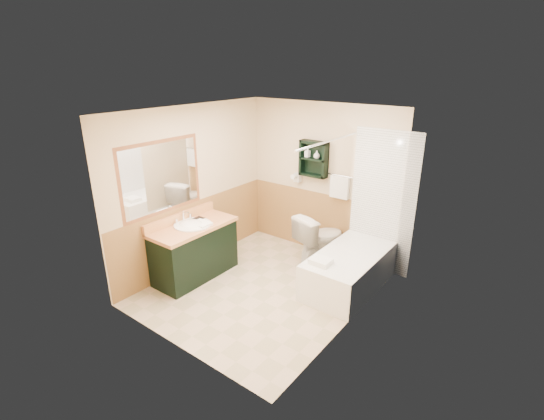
{
  "coord_description": "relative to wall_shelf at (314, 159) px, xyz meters",
  "views": [
    {
      "loc": [
        2.96,
        -3.69,
        2.94
      ],
      "look_at": [
        0.01,
        0.2,
        1.1
      ],
      "focal_mm": 26.0,
      "sensor_mm": 36.0,
      "label": 1
    }
  ],
  "objects": [
    {
      "name": "toilet",
      "position": [
        0.34,
        -0.28,
        -1.15
      ],
      "size": [
        0.68,
        0.92,
        0.8
      ],
      "primitive_type": "imported",
      "rotation": [
        0.0,
        0.0,
        2.83
      ],
      "color": "white",
      "rests_on": "ground"
    },
    {
      "name": "hair_dryer",
      "position": [
        -0.3,
        0.02,
        -0.35
      ],
      "size": [
        0.1,
        0.24,
        0.18
      ],
      "primitive_type": null,
      "color": "white",
      "rests_on": "back_wall"
    },
    {
      "name": "soap_bottle_a",
      "position": [
        -0.11,
        -0.01,
        0.05
      ],
      "size": [
        0.09,
        0.16,
        0.07
      ],
      "primitive_type": "imported",
      "rotation": [
        0.0,
        0.0,
        -0.19
      ],
      "color": "white",
      "rests_on": "wall_shelf"
    },
    {
      "name": "wall_shelf",
      "position": [
        0.0,
        0.0,
        0.0
      ],
      "size": [
        0.45,
        0.15,
        0.55
      ],
      "primitive_type": "cube",
      "color": "black",
      "rests_on": "back_wall"
    },
    {
      "name": "mirror_glass",
      "position": [
        -1.17,
        -1.96,
        -0.05
      ],
      "size": [
        1.2,
        1.2,
        0.9
      ],
      "primitive_type": null,
      "color": "white",
      "rests_on": "left_wall"
    },
    {
      "name": "wainscot_left",
      "position": [
        -1.19,
        -1.41,
        -1.05
      ],
      "size": [
        2.98,
        2.98,
        1.0
      ],
      "primitive_type": null,
      "color": "tan",
      "rests_on": "left_wall"
    },
    {
      "name": "mirror_frame",
      "position": [
        -1.17,
        -1.96,
        -0.05
      ],
      "size": [
        1.3,
        1.3,
        1.0
      ],
      "primitive_type": null,
      "color": "brown",
      "rests_on": "left_wall"
    },
    {
      "name": "shower_curtain",
      "position": [
        0.63,
        -0.48,
        -0.4
      ],
      "size": [
        1.05,
        1.05,
        1.7
      ],
      "primitive_type": null,
      "color": "#C3B694",
      "rests_on": "curtain_rod"
    },
    {
      "name": "bathtub",
      "position": [
        1.03,
        -0.64,
        -1.29
      ],
      "size": [
        0.77,
        1.5,
        0.51
      ],
      "primitive_type": "cube",
      "color": "white",
      "rests_on": "ground"
    },
    {
      "name": "left_wall",
      "position": [
        -1.22,
        -1.41,
        -0.35
      ],
      "size": [
        0.04,
        3.0,
        2.4
      ],
      "primitive_type": "cube",
      "color": "beige",
      "rests_on": "ground"
    },
    {
      "name": "counter_towel",
      "position": [
        -0.79,
        -1.65,
        -0.73
      ],
      "size": [
        0.26,
        0.21,
        0.04
      ],
      "primitive_type": "cube",
      "color": "white",
      "rests_on": "vanity"
    },
    {
      "name": "vanity",
      "position": [
        -0.89,
        -1.72,
        -1.15
      ],
      "size": [
        0.59,
        1.26,
        0.8
      ],
      "primitive_type": "cube",
      "color": "black",
      "rests_on": "ground"
    },
    {
      "name": "wainscot_back",
      "position": [
        0.1,
        0.08,
        -1.05
      ],
      "size": [
        2.58,
        2.58,
        1.0
      ],
      "primitive_type": null,
      "color": "tan",
      "rests_on": "back_wall"
    },
    {
      "name": "soap_bottle_b",
      "position": [
        0.06,
        -0.01,
        0.06
      ],
      "size": [
        0.12,
        0.14,
        0.09
      ],
      "primitive_type": "imported",
      "rotation": [
        0.0,
        0.0,
        0.23
      ],
      "color": "white",
      "rests_on": "wall_shelf"
    },
    {
      "name": "right_wall",
      "position": [
        1.42,
        -1.41,
        -0.35
      ],
      "size": [
        0.04,
        3.0,
        2.4
      ],
      "primitive_type": "cube",
      "color": "beige",
      "rests_on": "ground"
    },
    {
      "name": "tile_right",
      "position": [
        1.38,
        -0.66,
        -0.5
      ],
      "size": [
        1.5,
        1.5,
        2.1
      ],
      "primitive_type": null,
      "color": "white",
      "rests_on": "right_wall"
    },
    {
      "name": "ceiling",
      "position": [
        0.1,
        -1.41,
        0.87
      ],
      "size": [
        2.6,
        3.0,
        0.04
      ],
      "primitive_type": "cube",
      "color": "white",
      "rests_on": "back_wall"
    },
    {
      "name": "back_wall",
      "position": [
        0.1,
        0.11,
        -0.35
      ],
      "size": [
        2.6,
        0.04,
        2.4
      ],
      "primitive_type": "cube",
      "color": "beige",
      "rests_on": "ground"
    },
    {
      "name": "tile_back",
      "position": [
        1.13,
        0.07,
        -0.5
      ],
      "size": [
        0.95,
        0.95,
        2.1
      ],
      "primitive_type": null,
      "color": "white",
      "rests_on": "back_wall"
    },
    {
      "name": "towel_bar",
      "position": [
        0.45,
        0.04,
        -0.2
      ],
      "size": [
        0.4,
        0.06,
        0.4
      ],
      "primitive_type": null,
      "color": "white",
      "rests_on": "back_wall"
    },
    {
      "name": "tile_accent",
      "position": [
        1.37,
        -0.66,
        0.35
      ],
      "size": [
        1.5,
        1.5,
        0.1
      ],
      "primitive_type": null,
      "color": "#154C2E",
      "rests_on": "right_wall"
    },
    {
      "name": "vanity_book",
      "position": [
        -1.06,
        -1.55,
        -0.65
      ],
      "size": [
        0.15,
        0.02,
        0.2
      ],
      "primitive_type": "imported",
      "rotation": [
        0.0,
        0.0,
        0.01
      ],
      "color": "black",
      "rests_on": "vanity"
    },
    {
      "name": "tub_towel",
      "position": [
        0.85,
        -1.14,
        -1.0
      ],
      "size": [
        0.26,
        0.22,
        0.07
      ],
      "primitive_type": "cube",
      "color": "white",
      "rests_on": "bathtub"
    },
    {
      "name": "curtain_rod",
      "position": [
        0.63,
        -0.66,
        0.45
      ],
      "size": [
        0.03,
        1.6,
        0.03
      ],
      "primitive_type": "cylinder",
      "rotation": [
        1.57,
        0.0,
        0.0
      ],
      "color": "silver",
      "rests_on": "back_wall"
    },
    {
      "name": "floor",
      "position": [
        0.1,
        -1.41,
        -1.55
      ],
      "size": [
        3.0,
        3.0,
        0.0
      ],
      "primitive_type": "plane",
      "color": "beige",
      "rests_on": "ground"
    }
  ]
}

